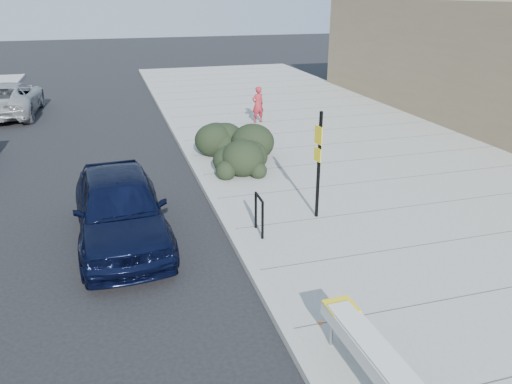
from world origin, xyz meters
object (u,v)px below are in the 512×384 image
suv_silver (8,99)px  pedestrian (258,105)px  bike_rack (259,211)px  bench (370,349)px  sedan_navy (120,207)px  sign_post (319,159)px

suv_silver → pedestrian: pedestrian is taller
bike_rack → suv_silver: bearing=117.3°
bench → sedan_navy: (-3.22, 5.90, 0.14)m
pedestrian → bike_rack: bearing=58.6°
bench → suv_silver: suv_silver is taller
sign_post → pedestrian: 10.02m
bike_rack → sign_post: sign_post is taller
bike_rack → pedestrian: (3.09, 10.38, 0.21)m
sign_post → pedestrian: (1.43, 9.89, -0.75)m
sedan_navy → suv_silver: 15.45m
sign_post → pedestrian: sign_post is taller
bench → pedestrian: 15.72m
bike_rack → pedestrian: size_ratio=0.60×
sedan_navy → sign_post: bearing=-6.8°
sign_post → sedan_navy: 4.84m
suv_silver → pedestrian: 11.92m
suv_silver → pedestrian: size_ratio=3.61×
sign_post → sedan_navy: bearing=167.3°
bench → pedestrian: (2.97, 15.44, 0.23)m
pedestrian → sign_post: bearing=66.9°
sedan_navy → bike_rack: bearing=-17.8°
bike_rack → sedan_navy: 3.21m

